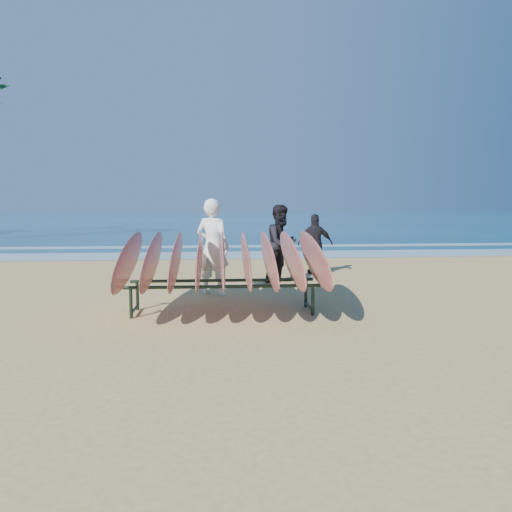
% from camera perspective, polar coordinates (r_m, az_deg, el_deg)
% --- Properties ---
extents(ground, '(120.00, 120.00, 0.00)m').
position_cam_1_polar(ground, '(7.88, 0.57, -7.50)').
color(ground, tan).
rests_on(ground, ground).
extents(ocean, '(160.00, 160.00, 0.00)m').
position_cam_1_polar(ocean, '(62.65, -4.84, 4.40)').
color(ocean, navy).
rests_on(ocean, ground).
extents(foam_near, '(160.00, 160.00, 0.00)m').
position_cam_1_polar(foam_near, '(17.73, -2.89, 0.12)').
color(foam_near, white).
rests_on(foam_near, ground).
extents(foam_far, '(160.00, 160.00, 0.00)m').
position_cam_1_polar(foam_far, '(21.21, -3.34, 1.10)').
color(foam_far, white).
rests_on(foam_far, ground).
extents(surfboard_rack, '(3.24, 3.14, 1.48)m').
position_cam_1_polar(surfboard_rack, '(8.39, -3.83, -0.35)').
color(surfboard_rack, black).
rests_on(surfboard_rack, ground).
extents(person_white, '(0.84, 0.75, 1.94)m').
position_cam_1_polar(person_white, '(10.04, -4.97, 1.02)').
color(person_white, white).
rests_on(person_white, ground).
extents(person_dark_a, '(1.11, 1.07, 1.81)m').
position_cam_1_polar(person_dark_a, '(11.60, 2.94, 1.41)').
color(person_dark_a, black).
rests_on(person_dark_a, ground).
extents(person_dark_b, '(0.94, 0.46, 1.56)m').
position_cam_1_polar(person_dark_b, '(13.11, 6.79, 1.37)').
color(person_dark_b, black).
rests_on(person_dark_b, ground).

